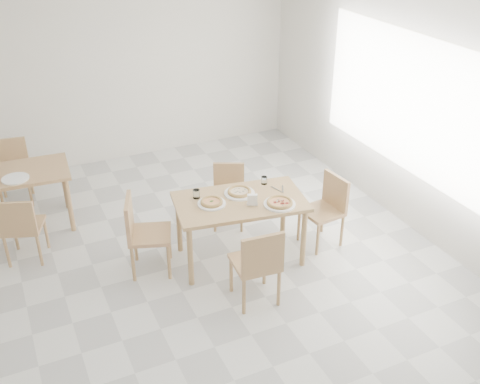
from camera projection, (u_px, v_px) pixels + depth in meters
name	position (u px, v px, depth m)	size (l,w,h in m)	color
room	(411.00, 104.00, 6.46)	(7.28, 7.00, 7.00)	silver
main_table	(240.00, 207.00, 6.07)	(1.50, 1.00, 0.75)	tan
chair_south	(258.00, 262.00, 5.45)	(0.46, 0.46, 0.87)	tan
chair_north	(229.00, 190.00, 6.85)	(0.50, 0.50, 0.77)	tan
chair_west	(142.00, 230.00, 5.94)	(0.56, 0.56, 0.89)	tan
chair_east	(327.00, 205.00, 6.45)	(0.46, 0.46, 0.84)	tan
plate_margherita	(212.00, 204.00, 5.94)	(0.30, 0.30, 0.02)	white
plate_mushroom	(239.00, 193.00, 6.14)	(0.34, 0.34, 0.02)	white
plate_pepperoni	(280.00, 204.00, 5.93)	(0.34, 0.34, 0.02)	white
pizza_margherita	(212.00, 202.00, 5.93)	(0.30, 0.30, 0.03)	tan
pizza_mushroom	(239.00, 191.00, 6.13)	(0.34, 0.34, 0.03)	tan
pizza_pepperoni	(280.00, 202.00, 5.92)	(0.37, 0.37, 0.03)	tan
tumbler_a	(264.00, 180.00, 6.33)	(0.07, 0.07, 0.09)	white
tumbler_b	(196.00, 194.00, 6.04)	(0.07, 0.07, 0.10)	white
napkin_holder	(252.00, 200.00, 5.90)	(0.13, 0.10, 0.13)	silver
fork_a	(276.00, 189.00, 6.23)	(0.02, 0.18, 0.01)	silver
fork_b	(283.00, 189.00, 6.23)	(0.01, 0.17, 0.01)	silver
second_table	(13.00, 180.00, 6.63)	(1.34, 0.82, 0.75)	tan
chair_back_s	(21.00, 225.00, 6.09)	(0.52, 0.52, 0.82)	tan
chair_back_n	(13.00, 166.00, 7.34)	(0.47, 0.47, 0.84)	tan
plate_empty	(15.00, 179.00, 6.44)	(0.31, 0.31, 0.02)	white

